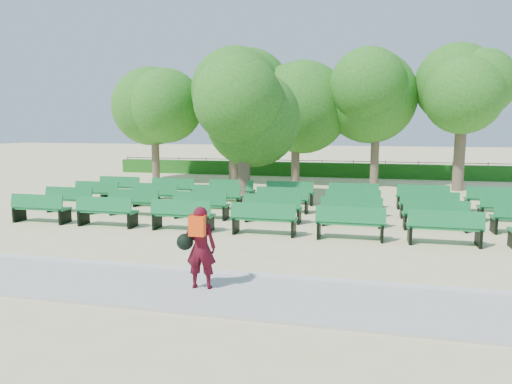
% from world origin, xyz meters
% --- Properties ---
extents(ground, '(120.00, 120.00, 0.00)m').
position_xyz_m(ground, '(0.00, 0.00, 0.00)').
color(ground, beige).
extents(paving, '(30.00, 2.20, 0.06)m').
position_xyz_m(paving, '(0.00, -7.40, 0.03)').
color(paving, '#AEAEAA').
rests_on(paving, ground).
extents(curb, '(30.00, 0.12, 0.10)m').
position_xyz_m(curb, '(0.00, -6.25, 0.05)').
color(curb, silver).
rests_on(curb, ground).
extents(hedge, '(26.00, 0.70, 0.90)m').
position_xyz_m(hedge, '(0.00, 14.00, 0.45)').
color(hedge, '#1C5D17').
rests_on(hedge, ground).
extents(fence, '(26.00, 0.10, 1.02)m').
position_xyz_m(fence, '(0.00, 14.40, 0.00)').
color(fence, black).
rests_on(fence, ground).
extents(tree_line, '(21.80, 6.80, 7.04)m').
position_xyz_m(tree_line, '(0.00, 10.00, 0.00)').
color(tree_line, '#2D731E').
rests_on(tree_line, ground).
extents(bench_array, '(1.98, 0.63, 1.25)m').
position_xyz_m(bench_array, '(0.65, 0.43, 0.10)').
color(bench_array, '#137135').
rests_on(bench_array, ground).
extents(tree_among, '(4.01, 4.01, 5.74)m').
position_xyz_m(tree_among, '(-1.36, 3.16, 3.90)').
color(tree_among, brown).
rests_on(tree_among, ground).
extents(person, '(0.80, 0.50, 1.66)m').
position_xyz_m(person, '(0.43, -7.30, 0.92)').
color(person, '#490A16').
rests_on(person, ground).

